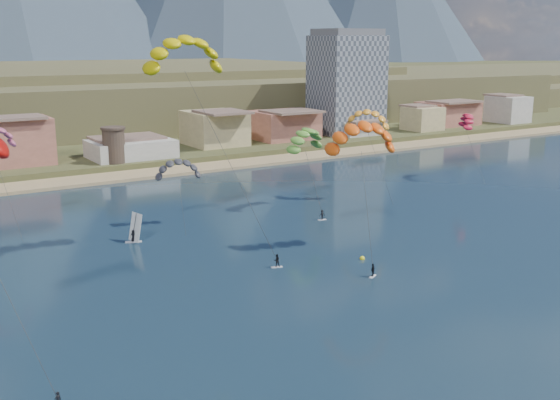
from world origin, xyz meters
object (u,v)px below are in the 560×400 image
at_px(buoy, 362,258).
at_px(watchtower, 114,145).
at_px(apartment_tower, 347,82).
at_px(kitesurfer_yellow, 184,49).
at_px(windsurfer, 134,233).
at_px(kitesurfer_orange, 362,132).
at_px(kitesurfer_green, 305,136).

bearing_deg(buoy, watchtower, 95.38).
xyz_separation_m(apartment_tower, kitesurfer_yellow, (-90.81, -80.20, 11.32)).
xyz_separation_m(windsurfer, buoy, (24.48, -25.37, -1.31)).
bearing_deg(buoy, kitesurfer_orange, 56.10).
height_order(watchtower, kitesurfer_orange, kitesurfer_orange).
distance_m(kitesurfer_yellow, windsurfer, 29.42).
bearing_deg(kitesurfer_green, kitesurfer_yellow, -157.24).
distance_m(kitesurfer_green, windsurfer, 36.88).
height_order(apartment_tower, windsurfer, apartment_tower).
xyz_separation_m(apartment_tower, kitesurfer_orange, (-68.76, -92.54, -0.47)).
distance_m(kitesurfer_green, buoy, 33.86).
bearing_deg(windsurfer, apartment_tower, 36.76).
relative_size(watchtower, buoy, 11.80).
distance_m(apartment_tower, kitesurfer_orange, 115.29).
xyz_separation_m(kitesurfer_yellow, windsurfer, (-5.80, 8.02, -27.71)).
distance_m(apartment_tower, kitesurfer_yellow, 121.69).
relative_size(kitesurfer_orange, kitesurfer_green, 1.32).
height_order(kitesurfer_orange, windsurfer, kitesurfer_orange).
relative_size(apartment_tower, windsurfer, 7.11).
relative_size(apartment_tower, kitesurfer_orange, 1.46).
bearing_deg(kitesurfer_yellow, watchtower, 80.72).
bearing_deg(apartment_tower, buoy, -126.48).
distance_m(kitesurfer_orange, windsurfer, 38.00).
relative_size(apartment_tower, buoy, 43.89).
distance_m(watchtower, buoy, 84.16).
distance_m(apartment_tower, windsurfer, 121.71).
bearing_deg(buoy, kitesurfer_yellow, 137.11).
relative_size(watchtower, kitesurfer_green, 0.52).
bearing_deg(kitesurfer_orange, watchtower, 98.14).
xyz_separation_m(kitesurfer_orange, windsurfer, (-27.86, 20.35, -15.92)).
relative_size(apartment_tower, kitesurfer_green, 1.93).
xyz_separation_m(apartment_tower, buoy, (-72.13, -97.56, -17.69)).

